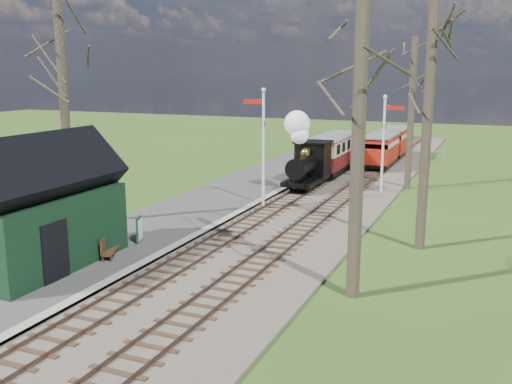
# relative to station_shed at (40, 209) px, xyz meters

# --- Properties ---
(ground) EXTENTS (140.00, 140.00, 0.00)m
(ground) POSITION_rel_station_shed_xyz_m (4.30, -4.00, -2.27)
(ground) COLOR #37561A
(ground) RESTS_ON ground
(distant_hills) EXTENTS (114.40, 48.00, 22.02)m
(distant_hills) POSITION_rel_station_shed_xyz_m (5.70, 60.38, -18.47)
(distant_hills) COLOR #385B23
(distant_hills) RESTS_ON ground
(ballast_bed) EXTENTS (8.00, 60.00, 0.10)m
(ballast_bed) POSITION_rel_station_shed_xyz_m (5.60, 18.00, -2.22)
(ballast_bed) COLOR brown
(ballast_bed) RESTS_ON ground
(track_near) EXTENTS (1.60, 60.00, 0.15)m
(track_near) POSITION_rel_station_shed_xyz_m (4.30, 18.00, -2.17)
(track_near) COLOR brown
(track_near) RESTS_ON ground
(track_far) EXTENTS (1.60, 60.00, 0.15)m
(track_far) POSITION_rel_station_shed_xyz_m (6.90, 18.00, -2.17)
(track_far) COLOR brown
(track_far) RESTS_ON ground
(platform) EXTENTS (5.00, 44.00, 0.20)m
(platform) POSITION_rel_station_shed_xyz_m (0.80, 10.00, -2.17)
(platform) COLOR #474442
(platform) RESTS_ON ground
(coping_strip) EXTENTS (0.40, 44.00, 0.21)m
(coping_strip) POSITION_rel_station_shed_xyz_m (3.10, 10.00, -2.16)
(coping_strip) COLOR #B2AD9E
(coping_strip) RESTS_ON ground
(station_shed) EXTENTS (3.25, 6.30, 4.78)m
(station_shed) POSITION_rel_station_shed_xyz_m (0.00, 0.00, 0.00)
(station_shed) COLOR black
(station_shed) RESTS_ON platform
(semaphore_near) EXTENTS (1.22, 0.24, 6.22)m
(semaphore_near) POSITION_rel_station_shed_xyz_m (3.53, 12.00, 1.35)
(semaphore_near) COLOR silver
(semaphore_near) RESTS_ON ground
(semaphore_far) EXTENTS (1.22, 0.24, 5.72)m
(semaphore_far) POSITION_rel_station_shed_xyz_m (8.67, 18.00, 1.08)
(semaphore_far) COLOR silver
(semaphore_far) RESTS_ON ground
(bare_trees) EXTENTS (15.51, 22.39, 12.00)m
(bare_trees) POSITION_rel_station_shed_xyz_m (5.63, 6.10, 2.94)
(bare_trees) COLOR #382D23
(bare_trees) RESTS_ON ground
(fence_line) EXTENTS (12.60, 0.08, 1.00)m
(fence_line) POSITION_rel_station_shed_xyz_m (4.60, 32.00, -1.72)
(fence_line) COLOR slate
(fence_line) RESTS_ON ground
(locomotive) EXTENTS (1.87, 4.37, 4.68)m
(locomotive) POSITION_rel_station_shed_xyz_m (4.29, 16.99, -0.12)
(locomotive) COLOR black
(locomotive) RESTS_ON ground
(coach) EXTENTS (2.18, 7.49, 2.30)m
(coach) POSITION_rel_station_shed_xyz_m (4.30, 23.06, -0.69)
(coach) COLOR black
(coach) RESTS_ON ground
(red_carriage_a) EXTENTS (1.90, 4.70, 2.00)m
(red_carriage_a) POSITION_rel_station_shed_xyz_m (6.90, 26.49, -0.87)
(red_carriage_a) COLOR black
(red_carriage_a) RESTS_ON ground
(red_carriage_b) EXTENTS (1.90, 4.70, 2.00)m
(red_carriage_b) POSITION_rel_station_shed_xyz_m (6.90, 31.99, -0.87)
(red_carriage_b) COLOR black
(red_carriage_b) RESTS_ON ground
(sign_board) EXTENTS (0.31, 0.70, 1.04)m
(sign_board) POSITION_rel_station_shed_xyz_m (1.53, 3.77, -1.55)
(sign_board) COLOR #0F4625
(sign_board) RESTS_ON platform
(bench) EXTENTS (0.95, 1.45, 0.81)m
(bench) POSITION_rel_station_shed_xyz_m (1.49, 1.75, -1.69)
(bench) COLOR #452A18
(bench) RESTS_ON platform
(person) EXTENTS (0.37, 0.49, 1.20)m
(person) POSITION_rel_station_shed_xyz_m (1.25, 1.29, -1.47)
(person) COLOR black
(person) RESTS_ON platform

